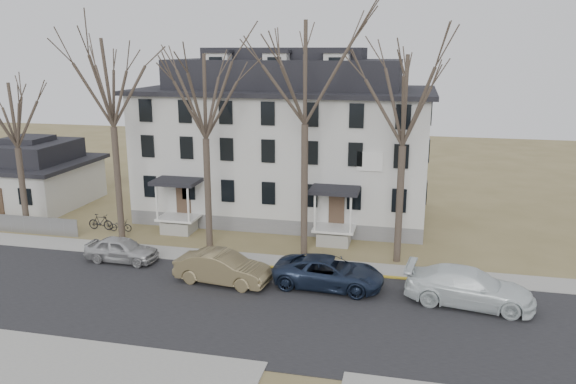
% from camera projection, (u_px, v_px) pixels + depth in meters
% --- Properties ---
extents(ground, '(120.00, 120.00, 0.00)m').
position_uv_depth(ground, '(238.00, 328.00, 24.72)').
color(ground, olive).
rests_on(ground, ground).
extents(main_road, '(120.00, 10.00, 0.04)m').
position_uv_depth(main_road, '(251.00, 309.00, 26.61)').
color(main_road, '#27272A').
rests_on(main_road, ground).
extents(far_sidewalk, '(120.00, 2.00, 0.08)m').
position_uv_depth(far_sidewalk, '(281.00, 263.00, 32.28)').
color(far_sidewalk, '#A09F97').
rests_on(far_sidewalk, ground).
extents(near_sidewalk_left, '(20.00, 5.00, 0.08)m').
position_uv_depth(near_sidewalk_left, '(2.00, 367.00, 21.70)').
color(near_sidewalk_left, '#A09F97').
rests_on(near_sidewalk_left, ground).
extents(yellow_curb, '(14.00, 0.25, 0.06)m').
position_uv_depth(yellow_curb, '(367.00, 277.00, 30.35)').
color(yellow_curb, gold).
rests_on(yellow_curb, ground).
extents(boarding_house, '(20.80, 12.36, 12.05)m').
position_uv_depth(boarding_house, '(286.00, 142.00, 40.78)').
color(boarding_house, slate).
rests_on(boarding_house, ground).
extents(small_house, '(8.70, 8.70, 5.00)m').
position_uv_depth(small_house, '(32.00, 176.00, 43.99)').
color(small_house, silver).
rests_on(small_house, ground).
extents(tree_far_left, '(8.40, 8.40, 13.72)m').
position_uv_depth(tree_far_left, '(110.00, 76.00, 33.78)').
color(tree_far_left, '#473B31').
rests_on(tree_far_left, ground).
extents(tree_mid_left, '(7.80, 7.80, 12.74)m').
position_uv_depth(tree_mid_left, '(204.00, 91.00, 32.67)').
color(tree_mid_left, '#473B31').
rests_on(tree_mid_left, ground).
extents(tree_center, '(9.00, 9.00, 14.70)m').
position_uv_depth(tree_center, '(305.00, 65.00, 31.02)').
color(tree_center, '#473B31').
rests_on(tree_center, ground).
extents(tree_mid_right, '(7.80, 7.80, 12.74)m').
position_uv_depth(tree_mid_right, '(405.00, 94.00, 30.21)').
color(tree_mid_right, '#473B31').
rests_on(tree_mid_right, ground).
extents(tree_bungalow, '(6.60, 6.60, 10.78)m').
position_uv_depth(tree_bungalow, '(13.00, 111.00, 35.83)').
color(tree_bungalow, '#473B31').
rests_on(tree_bungalow, ground).
extents(car_silver, '(4.27, 1.80, 1.44)m').
position_uv_depth(car_silver, '(122.00, 250.00, 32.30)').
color(car_silver, silver).
rests_on(car_silver, ground).
extents(car_tan, '(5.21, 2.35, 1.66)m').
position_uv_depth(car_tan, '(223.00, 268.00, 29.29)').
color(car_tan, olive).
rests_on(car_tan, ground).
extents(car_navy, '(5.76, 2.88, 1.57)m').
position_uv_depth(car_navy, '(329.00, 273.00, 28.80)').
color(car_navy, '#1C273E').
rests_on(car_navy, ground).
extents(car_white, '(6.29, 3.22, 1.75)m').
position_uv_depth(car_white, '(469.00, 288.00, 26.80)').
color(car_white, white).
rests_on(car_white, ground).
extents(bicycle_left, '(1.59, 0.68, 0.81)m').
position_uv_depth(bicycle_left, '(121.00, 226.00, 37.67)').
color(bicycle_left, black).
rests_on(bicycle_left, ground).
extents(bicycle_right, '(1.82, 0.53, 1.09)m').
position_uv_depth(bicycle_right, '(101.00, 223.00, 37.98)').
color(bicycle_right, black).
rests_on(bicycle_right, ground).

